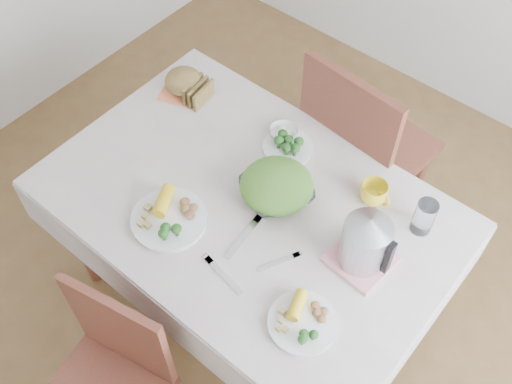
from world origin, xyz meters
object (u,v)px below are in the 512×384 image
Objects in this scene: dinner_plate_left at (169,220)px; salad_bowl at (276,191)px; dinner_plate_right at (302,322)px; dining_table at (249,256)px; chair_far at (367,154)px; yellow_mug at (374,193)px; electric_kettle at (366,241)px.

salad_bowl is at bearing 56.19° from dinner_plate_left.
dinner_plate_left is at bearing 179.10° from dinner_plate_right.
salad_bowl is (0.06, 0.09, 0.42)m from dining_table.
yellow_mug is at bearing 124.85° from chair_far.
dinner_plate_left is (-0.22, -0.33, -0.02)m from salad_bowl.
chair_far is at bearing 86.39° from salad_bowl.
yellow_mug is (0.28, 0.22, 0.01)m from salad_bowl.
salad_bowl is at bearing -142.54° from yellow_mug.
chair_far is 0.59m from yellow_mug.
dinner_plate_left is (-0.16, -0.25, 0.40)m from dining_table.
yellow_mug is at bearing 41.28° from dining_table.
salad_bowl is at bearing 138.03° from dinner_plate_right.
electric_kettle is at bearing 7.55° from dining_table.
dinner_plate_left is at bearing -123.05° from dining_table.
chair_far is 9.93× the size of yellow_mug.
electric_kettle reaches higher than dinner_plate_left.
chair_far is 1.05m from dinner_plate_left.
dining_table is 0.50m from dinner_plate_left.
electric_kettle is (0.62, 0.31, 0.11)m from dinner_plate_left.
chair_far reaches higher than salad_bowl.
dining_table is 0.73m from chair_far.
dinner_plate_right is at bearing 113.98° from chair_far.
dinner_plate_left is at bearing -157.44° from electric_kettle.
chair_far is (0.10, 0.72, 0.09)m from dining_table.
salad_bowl reaches higher than dining_table.
yellow_mug is (0.24, -0.41, 0.34)m from chair_far.
salad_bowl is 0.92× the size of dinner_plate_left.
salad_bowl is at bearing 54.09° from dining_table.
dinner_plate_right is 2.11× the size of yellow_mug.
dining_table is at bearing 56.95° from dinner_plate_left.
dinner_plate_left is 0.75m from yellow_mug.
dinner_plate_left reaches higher than dinner_plate_right.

